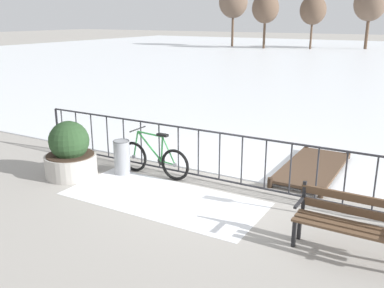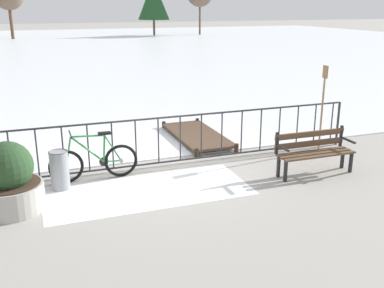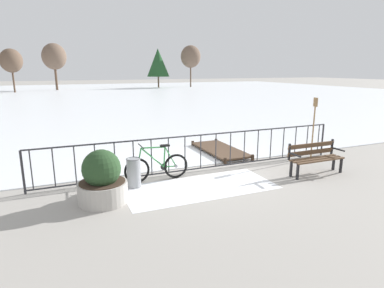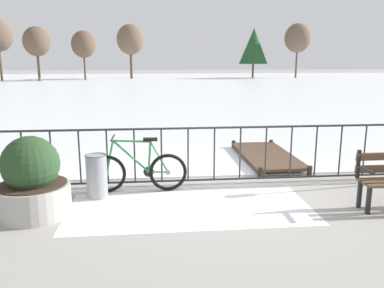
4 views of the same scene
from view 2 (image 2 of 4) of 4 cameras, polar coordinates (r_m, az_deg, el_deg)
ground_plane at (r=9.49m, az=-4.23°, el=-2.85°), size 160.00×160.00×0.00m
frozen_pond at (r=37.20m, az=-16.74°, el=11.63°), size 80.00×56.00×0.03m
snow_patch at (r=8.27m, az=-5.65°, el=-5.98°), size 3.73×1.66×0.01m
railing_fence at (r=9.31m, az=-4.31°, el=0.39°), size 9.06×0.06×1.07m
bicycle_near_railing at (r=8.84m, az=-12.39°, el=-2.23°), size 1.71×0.52×0.97m
park_bench at (r=9.26m, az=15.25°, el=-0.61°), size 1.60×0.49×0.89m
planter_with_shrub at (r=7.90m, az=-22.31°, el=-4.45°), size 1.07×1.07×1.18m
trash_bin at (r=8.56m, az=-16.55°, el=-3.18°), size 0.35×0.35×0.73m
oar_upright at (r=10.63m, az=16.35°, el=5.08°), size 0.04×0.16×1.98m
wooden_dock at (r=11.31m, az=0.64°, el=1.19°), size 1.10×2.65×0.20m
tree_far_east at (r=50.72m, az=-4.95°, el=17.89°), size 3.41×3.41×5.88m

